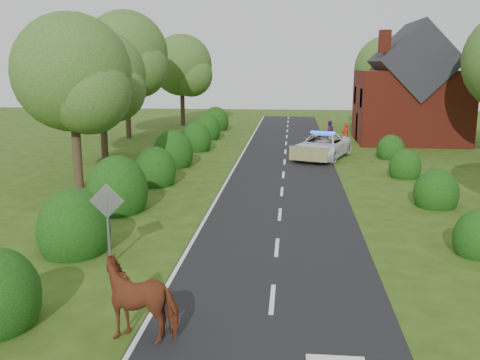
# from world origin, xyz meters

# --- Properties ---
(ground) EXTENTS (120.00, 120.00, 0.00)m
(ground) POSITION_xyz_m (0.00, 0.00, 0.00)
(ground) COLOR #2D4110
(road) EXTENTS (6.00, 70.00, 0.02)m
(road) POSITION_xyz_m (0.00, 15.00, 0.01)
(road) COLOR black
(road) RESTS_ON ground
(road_markings) EXTENTS (4.96, 70.00, 0.01)m
(road_markings) POSITION_xyz_m (-1.60, 12.93, 0.03)
(road_markings) COLOR white
(road_markings) RESTS_ON road
(hedgerow_left) EXTENTS (2.75, 50.41, 3.00)m
(hedgerow_left) POSITION_xyz_m (-6.51, 11.69, 0.75)
(hedgerow_left) COLOR black
(hedgerow_left) RESTS_ON ground
(hedgerow_right) EXTENTS (2.10, 45.78, 2.10)m
(hedgerow_right) POSITION_xyz_m (6.60, 11.21, 0.55)
(hedgerow_right) COLOR black
(hedgerow_right) RESTS_ON ground
(tree_left_a) EXTENTS (5.74, 5.60, 8.38)m
(tree_left_a) POSITION_xyz_m (-9.75, 11.86, 5.34)
(tree_left_a) COLOR #332316
(tree_left_a) RESTS_ON ground
(tree_left_b) EXTENTS (5.74, 5.60, 8.07)m
(tree_left_b) POSITION_xyz_m (-11.25, 19.86, 5.04)
(tree_left_b) COLOR #332316
(tree_left_b) RESTS_ON ground
(tree_left_c) EXTENTS (6.97, 6.80, 10.22)m
(tree_left_c) POSITION_xyz_m (-12.70, 29.83, 6.53)
(tree_left_c) COLOR #332316
(tree_left_c) RESTS_ON ground
(tree_left_d) EXTENTS (6.15, 6.00, 8.89)m
(tree_left_d) POSITION_xyz_m (-10.23, 39.85, 5.64)
(tree_left_d) COLOR #332316
(tree_left_d) RESTS_ON ground
(tree_right_c) EXTENTS (6.15, 6.00, 8.58)m
(tree_right_c) POSITION_xyz_m (9.27, 37.85, 5.34)
(tree_right_c) COLOR #332316
(tree_right_c) RESTS_ON ground
(road_sign) EXTENTS (1.06, 0.08, 2.53)m
(road_sign) POSITION_xyz_m (-5.00, 2.00, 1.65)
(road_sign) COLOR gray
(road_sign) RESTS_ON ground
(house) EXTENTS (8.00, 7.40, 9.17)m
(house) POSITION_xyz_m (9.49, 30.00, 3.79)
(house) COLOR maroon
(house) RESTS_ON ground
(cow) EXTENTS (2.14, 1.17, 1.50)m
(cow) POSITION_xyz_m (-2.84, -2.03, 0.75)
(cow) COLOR brown
(cow) RESTS_ON ground
(police_van) EXTENTS (4.44, 6.31, 1.75)m
(police_van) POSITION_xyz_m (2.40, 21.63, 0.80)
(police_van) COLOR white
(police_van) RESTS_ON ground
(pedestrian_red) EXTENTS (0.80, 0.74, 1.83)m
(pedestrian_red) POSITION_xyz_m (4.32, 26.41, 0.91)
(pedestrian_red) COLOR maroon
(pedestrian_red) RESTS_ON ground
(pedestrian_purple) EXTENTS (0.88, 0.71, 1.70)m
(pedestrian_purple) POSITION_xyz_m (3.30, 29.04, 0.85)
(pedestrian_purple) COLOR #5A2662
(pedestrian_purple) RESTS_ON ground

